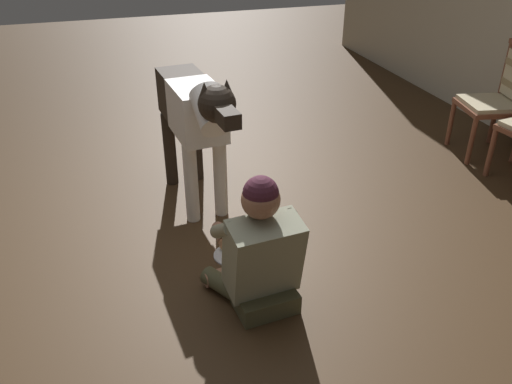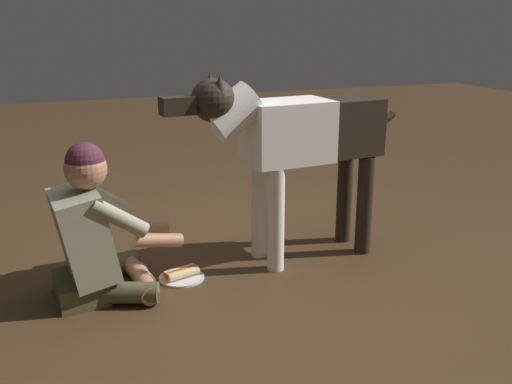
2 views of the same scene
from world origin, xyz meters
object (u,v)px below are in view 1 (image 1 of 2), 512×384
Objects in this scene: person_sitting_on_floor at (259,252)px; hot_dog_on_plate at (233,253)px; large_dog at (195,114)px; dining_chair_left_of_pair at (500,96)px.

person_sitting_on_floor is 0.55m from hot_dog_on_plate.
large_dog reaches higher than person_sitting_on_floor.
large_dog reaches higher than hot_dog_on_plate.
person_sitting_on_floor is 1.23m from large_dog.
person_sitting_on_floor is at bearing 4.83° from large_dog.
dining_chair_left_of_pair is 2.73m from large_dog.
dining_chair_left_of_pair is at bearing 115.96° from person_sitting_on_floor.
person_sitting_on_floor is (1.28, -2.62, -0.21)m from dining_chair_left_of_pair.
dining_chair_left_of_pair is 0.67× the size of large_dog.
person_sitting_on_floor is 3.24× the size of hot_dog_on_plate.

